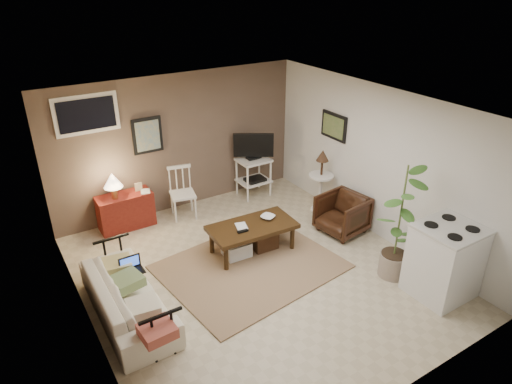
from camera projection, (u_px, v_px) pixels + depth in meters
floor at (256, 273)px, 6.52m from camera, size 5.00×5.00×0.00m
art_back at (147, 135)px, 7.49m from camera, size 0.50×0.03×0.60m
art_right at (334, 126)px, 7.71m from camera, size 0.03×0.60×0.45m
window at (86, 114)px, 6.84m from camera, size 0.96×0.03×0.60m
rug at (251, 267)px, 6.65m from camera, size 2.61×2.19×0.02m
coffee_table at (252, 236)px, 6.90m from camera, size 1.33×0.74×0.49m
sofa at (127, 291)px, 5.59m from camera, size 0.54×1.85×0.72m
sofa_pillows at (135, 294)px, 5.41m from camera, size 0.36×1.76×0.12m
sofa_end_rails at (135, 292)px, 5.66m from camera, size 0.50×1.85×0.62m
laptop at (131, 267)px, 5.87m from camera, size 0.28×0.21×0.19m
red_console at (125, 208)px, 7.54m from camera, size 0.89×0.40×1.03m
spindle_chair at (183, 194)px, 7.85m from camera, size 0.48×0.48×0.90m
tv_stand at (254, 163)px, 8.49m from camera, size 0.65×0.47×1.23m
side_table at (321, 174)px, 7.90m from camera, size 0.43×0.43×1.16m
armchair at (342, 213)px, 7.41m from camera, size 0.73×0.77×0.71m
potted_plant at (400, 219)px, 6.10m from camera, size 0.43×0.43×1.72m
stove at (444, 261)px, 5.93m from camera, size 0.78×0.73×1.02m
bowl at (268, 213)px, 6.96m from camera, size 0.21×0.13×0.21m
book_table at (236, 221)px, 6.71m from camera, size 0.16×0.06×0.22m
book_console at (140, 187)px, 7.48m from camera, size 0.15×0.06×0.20m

